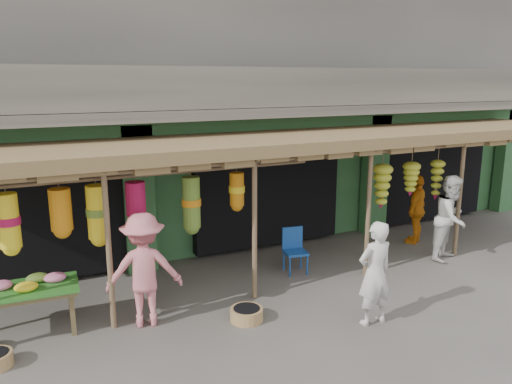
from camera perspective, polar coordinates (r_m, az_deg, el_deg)
name	(u,v)px	position (r m, az deg, el deg)	size (l,w,h in m)	color
ground	(318,279)	(10.08, 7.11, -9.87)	(80.00, 80.00, 0.00)	#514C47
building	(221,98)	(13.63, -3.97, 10.68)	(16.40, 6.80, 7.00)	gray
awning	(293,146)	(9.99, 4.30, 5.31)	(14.00, 2.70, 2.79)	brown
flower_table	(28,290)	(8.53, -24.60, -10.11)	(1.54, 0.96, 0.89)	brown
blue_chair	(294,247)	(10.27, 4.39, -6.34)	(0.51, 0.52, 0.92)	#174697
basket_mid	(247,314)	(8.41, -1.08, -13.81)	(0.55, 0.55, 0.21)	olive
person_front	(375,273)	(8.24, 13.42, -9.03)	(0.63, 0.41, 1.72)	silver
person_right	(451,218)	(11.58, 21.40, -2.77)	(0.91, 0.71, 1.87)	silver
person_vendor	(417,209)	(12.51, 17.89, -1.88)	(0.98, 0.41, 1.66)	orange
person_shopper	(144,270)	(8.17, -12.68, -8.67)	(1.20, 0.69, 1.85)	#DF767F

